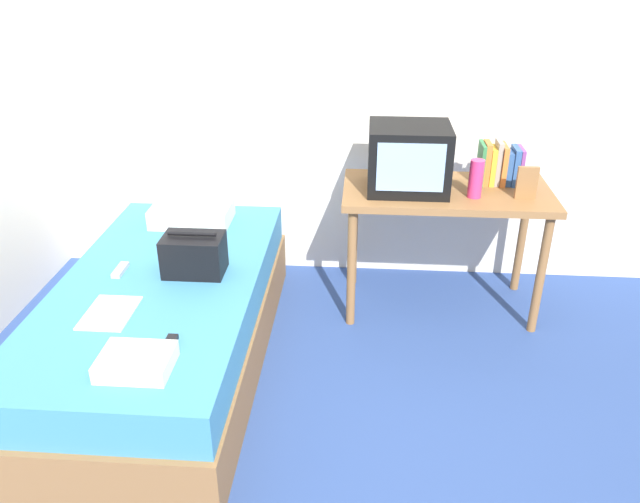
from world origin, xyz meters
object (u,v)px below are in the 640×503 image
Objects in this scene: book_row at (500,165)px; picture_frame at (527,183)px; folded_towel at (136,362)px; desk at (445,205)px; pillow at (192,214)px; bed at (164,323)px; remote_dark at (168,346)px; water_bottle at (476,179)px; tv at (409,158)px; magazine at (110,313)px; remote_silver at (120,270)px; handbag at (194,254)px.

picture_frame is at bearing -65.60° from book_row.
folded_towel is at bearing -143.41° from picture_frame.
desk is at bearing 163.93° from picture_frame.
picture_frame reaches higher than pillow.
remote_dark reaches higher than bed.
pillow is at bearing 95.93° from folded_towel.
book_row reaches higher than water_bottle.
picture_frame is (0.27, -0.00, -0.01)m from water_bottle.
tv is 0.54m from book_row.
pillow is at bearing 175.59° from water_bottle.
desk is (1.47, 0.69, 0.41)m from bed.
book_row reaches higher than bed.
remote_dark is at bearing 60.02° from folded_towel.
desk is at bearing 46.48° from folded_towel.
magazine is 0.40m from remote_silver.
water_bottle reaches higher than desk.
folded_towel is (0.15, -1.41, -0.02)m from pillow.
picture_frame is 2.21m from magazine.
remote_dark reaches higher than magazine.
desk reaches higher than bed.
book_row reaches higher than remote_silver.
book_row is (0.52, 0.13, -0.07)m from tv.
tv reaches higher than folded_towel.
remote_silver is at bearing 163.82° from bed.
magazine is 1.04× the size of folded_towel.
magazine is (-1.36, -1.00, -0.43)m from tv.
bed is 1.72× the size of desk.
desk reaches higher than handbag.
bed is at bearing -162.91° from picture_frame.
picture_frame is 1.24× the size of remote_silver.
folded_towel is at bearing -137.03° from book_row.
magazine is (-1.59, -1.01, -0.16)m from desk.
book_row reaches higher than handbag.
pillow is (-0.01, 0.70, 0.31)m from bed.
remote_silver is at bearing -176.29° from handbag.
remote_silver reaches higher than magazine.
handbag is (-1.70, -0.49, -0.25)m from picture_frame.
handbag reaches higher than pillow.
bed is at bearing 111.08° from remote_dark.
remote_silver is (-0.21, -0.64, -0.04)m from pillow.
folded_towel is (-0.03, -0.80, -0.07)m from handbag.
picture_frame is 0.60× the size of handbag.
folded_towel is at bearing -138.58° from water_bottle.
bed is 0.78m from folded_towel.
desk is 0.27m from water_bottle.
desk reaches higher than folded_towel.
book_row is (1.76, 0.80, 0.62)m from bed.
pillow is 0.64m from handbag.
handbag is at bearing -74.06° from pillow.
handbag is 0.80m from folded_towel.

